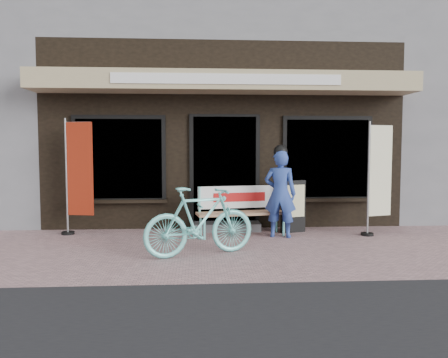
{
  "coord_description": "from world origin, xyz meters",
  "views": [
    {
      "loc": [
        -0.53,
        -6.39,
        1.56
      ],
      "look_at": [
        -0.09,
        0.7,
        1.05
      ],
      "focal_mm": 35.0,
      "sensor_mm": 36.0,
      "label": 1
    }
  ],
  "objects": [
    {
      "name": "bicycle",
      "position": [
        -0.49,
        -0.14,
        0.5
      ],
      "size": [
        1.73,
        1.01,
        1.0
      ],
      "primitive_type": "imported",
      "rotation": [
        0.0,
        0.0,
        1.92
      ],
      "color": "#71DCD5",
      "rests_on": "ground"
    },
    {
      "name": "person",
      "position": [
        0.91,
        1.09,
        0.79
      ],
      "size": [
        0.63,
        0.5,
        1.61
      ],
      "rotation": [
        0.0,
        0.0,
        -0.28
      ],
      "color": "#2B4496",
      "rests_on": "ground"
    },
    {
      "name": "nobori_red",
      "position": [
        -2.66,
        1.52,
        1.08
      ],
      "size": [
        0.62,
        0.26,
        2.08
      ],
      "rotation": [
        0.0,
        0.0,
        -0.18
      ],
      "color": "gray",
      "rests_on": "ground"
    },
    {
      "name": "storefront",
      "position": [
        0.0,
        4.96,
        2.99
      ],
      "size": [
        7.0,
        6.77,
        6.0
      ],
      "color": "black",
      "rests_on": "ground"
    },
    {
      "name": "nobori_cream",
      "position": [
        2.69,
        1.17,
        1.04
      ],
      "size": [
        0.6,
        0.27,
        2.02
      ],
      "rotation": [
        0.0,
        0.0,
        0.26
      ],
      "color": "gray",
      "rests_on": "ground"
    },
    {
      "name": "menu_stand",
      "position": [
        1.23,
        1.48,
        0.49
      ],
      "size": [
        0.48,
        0.25,
        0.96
      ],
      "rotation": [
        0.0,
        0.0,
        0.34
      ],
      "color": "black",
      "rests_on": "ground"
    },
    {
      "name": "ground",
      "position": [
        0.0,
        0.0,
        0.0
      ],
      "size": [
        70.0,
        70.0,
        0.0
      ],
      "primitive_type": "plane",
      "color": "#AA8283",
      "rests_on": "ground"
    },
    {
      "name": "bench",
      "position": [
        0.25,
        1.33,
        0.51
      ],
      "size": [
        1.65,
        0.68,
        0.87
      ],
      "rotation": [
        0.0,
        0.0,
        0.17
      ],
      "color": "#71DCD5",
      "rests_on": "ground"
    }
  ]
}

